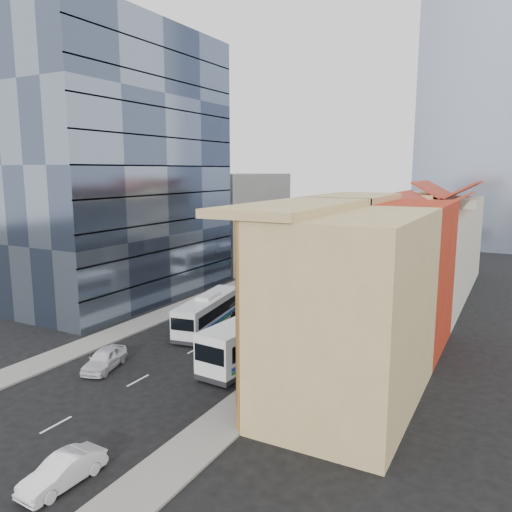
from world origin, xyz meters
The scene contains 15 objects.
ground centered at (0.00, 0.00, 0.00)m, with size 200.00×200.00×0.00m, color black.
sidewalk_right centered at (8.50, 22.00, 0.07)m, with size 3.00×90.00×0.15m, color slate.
sidewalk_left centered at (-8.50, 22.00, 0.07)m, with size 3.00×90.00×0.15m, color slate.
shophouse_tan centered at (14.00, 5.00, 6.00)m, with size 8.00×14.00×12.00m, color tan.
shophouse_red centered at (14.00, 17.00, 6.00)m, with size 8.00×10.00×12.00m, color #AF2A13.
shophouse_cream_near centered at (14.00, 26.50, 5.00)m, with size 8.00×9.00×10.00m, color beige.
shophouse_cream_mid centered at (14.00, 35.50, 5.00)m, with size 8.00×9.00×10.00m, color beige.
shophouse_cream_far centered at (14.00, 46.00, 5.50)m, with size 8.00×12.00×11.00m, color beige.
office_tower centered at (-17.00, 19.00, 15.00)m, with size 12.00×26.00×30.00m, color #384359.
office_block_far centered at (-16.00, 42.00, 7.00)m, with size 10.00×18.00×14.00m, color gray.
bus_left_near centered at (-2.00, 12.96, 1.67)m, with size 2.44×10.41×3.34m, color silver, non-canonical shape.
bus_left_far centered at (-5.03, 35.62, 1.96)m, with size 2.86×12.20×3.91m, color white, non-canonical shape.
bus_right centered at (5.50, 8.52, 1.95)m, with size 2.85×12.16×3.90m, color white, non-canonical shape.
sedan_left centered at (-3.58, 1.45, 0.77)m, with size 1.84×4.56×1.55m, color silver.
sedan_right centered at (4.89, -9.71, 0.69)m, with size 1.47×4.20×1.39m, color silver.
Camera 1 is at (22.85, -24.13, 14.54)m, focal length 35.00 mm.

